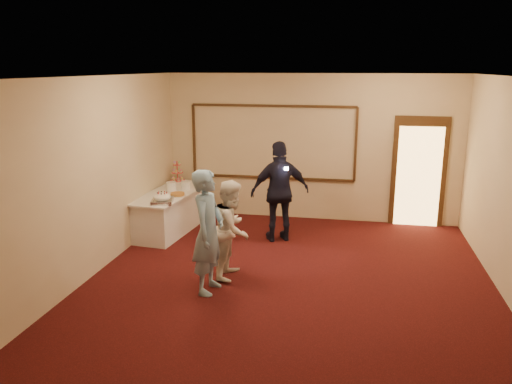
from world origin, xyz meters
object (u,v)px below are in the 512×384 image
pavlova_tray (163,198)px  woman (232,229)px  plate_stack_b (186,185)px  cupcake_stand (177,173)px  guest (280,192)px  plate_stack_a (171,186)px  man (208,232)px  buffet_table (172,211)px  tart (178,194)px

pavlova_tray → woman: size_ratio=0.36×
plate_stack_b → pavlova_tray: bearing=-94.6°
cupcake_stand → guest: guest is taller
plate_stack_a → man: size_ratio=0.11×
buffet_table → tart: tart is taller
cupcake_stand → pavlova_tray: bearing=-78.8°
guest → tart: bearing=-20.2°
man → woman: bearing=-13.9°
woman → guest: size_ratio=0.81×
woman → buffet_table: bearing=44.4°
tart → plate_stack_b: bearing=91.8°
buffet_table → plate_stack_a: size_ratio=11.05×
buffet_table → woman: (1.69, -1.91, 0.36)m
cupcake_stand → tart: size_ratio=1.52×
plate_stack_a → pavlova_tray: bearing=-79.2°
plate_stack_b → tart: size_ratio=0.63×
plate_stack_a → buffet_table: bearing=-74.3°
buffet_table → man: bearing=-59.1°
tart → man: man is taller
buffet_table → tart: (0.24, -0.27, 0.41)m
cupcake_stand → man: man is taller
cupcake_stand → woman: size_ratio=0.31×
plate_stack_b → guest: (1.94, -0.42, 0.07)m
plate_stack_a → plate_stack_b: size_ratio=1.05×
plate_stack_b → plate_stack_a: bearing=-152.2°
man → guest: 2.42m
plate_stack_b → woman: (1.47, -2.17, -0.10)m
pavlova_tray → woman: (1.56, -1.14, -0.10)m
woman → cupcake_stand: bearing=36.4°
cupcake_stand → tart: 1.31m
cupcake_stand → man: 3.85m
plate_stack_a → tart: plate_stack_a is taller
tart → guest: size_ratio=0.17×
pavlova_tray → plate_stack_a: size_ratio=2.64×
buffet_table → tart: bearing=-48.7°
plate_stack_a → plate_stack_b: plate_stack_a is taller
cupcake_stand → plate_stack_a: size_ratio=2.30×
guest → man: bearing=50.8°
buffet_table → pavlova_tray: size_ratio=4.19×
cupcake_stand → plate_stack_b: bearing=-58.9°
tart → plate_stack_a: bearing=124.7°
buffet_table → pavlova_tray: (0.14, -0.77, 0.46)m
plate_stack_a → woman: 2.67m
buffet_table → plate_stack_b: size_ratio=11.60×
plate_stack_b → guest: size_ratio=0.10×
plate_stack_b → tart: 0.53m
tart → man: (1.26, -2.23, 0.09)m
pavlova_tray → man: size_ratio=0.30×
buffet_table → cupcake_stand: bearing=102.1°
pavlova_tray → plate_stack_a: bearing=100.8°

